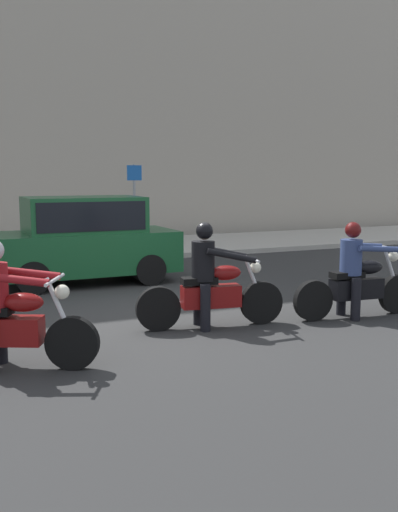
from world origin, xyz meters
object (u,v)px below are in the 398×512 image
object	(u,v)px
motorcycle_with_rider_crimson	(4,316)
parked_hatchback_forest_green	(84,239)
motorcycle_with_rider_black_leather	(210,285)
street_sign_post	(134,197)
motorcycle_with_rider_denim_blue	(356,278)

from	to	relation	value
motorcycle_with_rider_crimson	parked_hatchback_forest_green	distance (m)	5.43
motorcycle_with_rider_black_leather	parked_hatchback_forest_green	xyz separation A→B (m)	(-0.85, 4.30, 0.29)
motorcycle_with_rider_crimson	motorcycle_with_rider_black_leather	xyz separation A→B (m)	(2.97, 0.70, 0.01)
motorcycle_with_rider_black_leather	street_sign_post	xyz separation A→B (m)	(1.72, 8.81, 0.97)
parked_hatchback_forest_green	street_sign_post	world-z (taller)	street_sign_post
motorcycle_with_rider_crimson	motorcycle_with_rider_black_leather	size ratio (longest dim) A/B	0.90
motorcycle_with_rider_denim_blue	parked_hatchback_forest_green	size ratio (longest dim) A/B	0.58
motorcycle_with_rider_denim_blue	parked_hatchback_forest_green	world-z (taller)	parked_hatchback_forest_green
motorcycle_with_rider_denim_blue	street_sign_post	xyz separation A→B (m)	(-0.65, 9.19, 0.99)
motorcycle_with_rider_crimson	motorcycle_with_rider_denim_blue	size ratio (longest dim) A/B	0.92
parked_hatchback_forest_green	motorcycle_with_rider_denim_blue	bearing A→B (deg)	-55.42
street_sign_post	motorcycle_with_rider_black_leather	bearing A→B (deg)	-101.08
motorcycle_with_rider_black_leather	motorcycle_with_rider_denim_blue	xyz separation A→B (m)	(2.37, -0.38, -0.01)
motorcycle_with_rider_crimson	street_sign_post	size ratio (longest dim) A/B	0.83
motorcycle_with_rider_denim_blue	parked_hatchback_forest_green	bearing A→B (deg)	124.58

